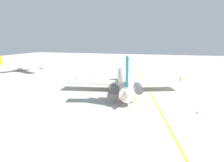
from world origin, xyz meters
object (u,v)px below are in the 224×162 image
ground_crew_near_nose (76,78)px  safety_cone_nose (197,112)px  airliner_mid_left (23,66)px  safety_cone_wingtip (94,78)px  main_jetliner (125,81)px  ground_crew_portside (181,79)px  ground_crew_near_tail (73,79)px

ground_crew_near_nose → safety_cone_nose: (-26.69, -42.00, -0.89)m
airliner_mid_left → safety_cone_wingtip: 43.19m
ground_crew_near_nose → safety_cone_wingtip: size_ratio=3.33×
main_jetliner → airliner_mid_left: main_jetliner is taller
airliner_mid_left → ground_crew_near_nose: size_ratio=13.99×
ground_crew_portside → ground_crew_near_nose: bearing=-109.5°
ground_crew_near_nose → ground_crew_near_tail: ground_crew_near_nose is taller
main_jetliner → ground_crew_near_tail: main_jetliner is taller
ground_crew_portside → safety_cone_wingtip: size_ratio=3.26×
ground_crew_near_tail → safety_cone_nose: (-24.68, -42.16, -0.80)m
ground_crew_near_nose → ground_crew_near_tail: size_ratio=1.08×
ground_crew_near_tail → ground_crew_portside: 39.89m
safety_cone_wingtip → main_jetliner: bearing=-135.7°
ground_crew_near_tail → ground_crew_near_nose: bearing=-148.1°
ground_crew_portside → safety_cone_nose: 35.02m
ground_crew_portside → safety_cone_nose: (-34.82, -3.58, -0.86)m
ground_crew_portside → airliner_mid_left: bearing=-127.0°
ground_crew_near_tail → safety_cone_wingtip: size_ratio=3.08×
main_jetliner → safety_cone_nose: size_ratio=72.29×
airliner_mid_left → safety_cone_wingtip: bearing=-78.3°
ground_crew_near_nose → ground_crew_near_tail: 2.02m
main_jetliner → ground_crew_near_tail: size_ratio=23.47×
safety_cone_wingtip → safety_cone_nose: bearing=-131.2°
airliner_mid_left → ground_crew_near_nose: 39.57m
ground_crew_portside → safety_cone_wingtip: bearing=-116.6°
ground_crew_near_tail → ground_crew_portside: (10.14, -38.58, 0.06)m
ground_crew_near_nose → safety_cone_nose: bearing=136.7°
airliner_mid_left → ground_crew_near_nose: (-15.37, -36.45, -1.20)m
main_jetliner → ground_crew_near_nose: size_ratio=21.69×
ground_crew_portside → safety_cone_nose: size_ratio=3.26×
safety_cone_wingtip → ground_crew_near_tail: bearing=142.2°
ground_crew_portside → safety_cone_nose: bearing=-25.6°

